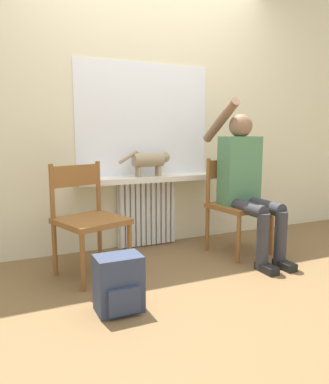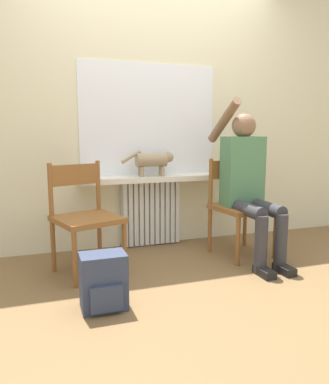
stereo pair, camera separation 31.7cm
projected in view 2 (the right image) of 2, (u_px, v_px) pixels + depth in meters
ground_plane at (199, 291)px, 2.57m from camera, size 12.00×12.00×0.00m
wall_with_window at (148, 104)px, 3.51m from camera, size 7.00×0.06×2.70m
radiator at (151, 213)px, 3.60m from camera, size 0.57×0.08×0.63m
windowsill at (153, 178)px, 3.48m from camera, size 1.36×0.24×0.05m
window_glass at (149, 120)px, 3.50m from camera, size 1.30×0.01×1.03m
chair_left at (85, 216)px, 2.88m from camera, size 0.58×0.58×0.85m
chair_right at (240, 205)px, 3.31m from camera, size 0.52×0.52×0.85m
person at (248, 179)px, 3.17m from camera, size 0.36×1.01×1.37m
cat at (153, 160)px, 3.43m from camera, size 0.50×0.13×0.25m
backpack at (104, 282)px, 2.30m from camera, size 0.28×0.22×0.35m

